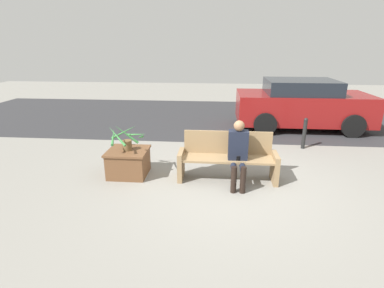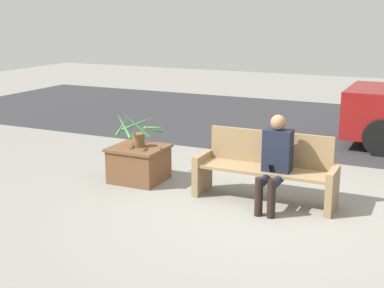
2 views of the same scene
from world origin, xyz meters
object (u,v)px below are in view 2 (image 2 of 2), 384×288
Objects in this scene: planter_box at (139,162)px; potted_plant at (138,132)px; bench at (266,169)px; person_seated at (275,159)px.

potted_plant is (-0.00, 0.00, 0.46)m from planter_box.
potted_plant is at bearing 142.00° from planter_box.
potted_plant reaches higher than bench.
bench is 1.56× the size of person_seated.
bench is 1.97m from planter_box.
potted_plant reaches higher than planter_box.
planter_box is at bearing 174.26° from person_seated.
planter_box is 1.07× the size of potted_plant.
bench is at bearing -0.12° from planter_box.
bench is 2.56× the size of potted_plant.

